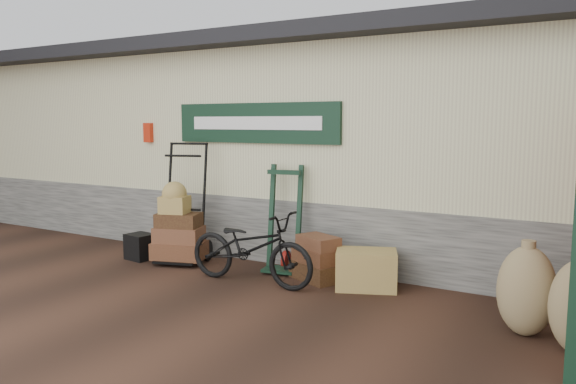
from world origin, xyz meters
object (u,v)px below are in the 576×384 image
object	(u,v)px
bicycle	(251,243)
porter_trolley	(184,201)
green_barrow	(284,219)
wicker_hamper	(366,270)
black_trunk	(140,247)
suitcase_stack	(317,257)

from	to	relation	value
bicycle	porter_trolley	bearing A→B (deg)	71.31
green_barrow	wicker_hamper	world-z (taller)	green_barrow
porter_trolley	wicker_hamper	size ratio (longest dim) A/B	2.43
wicker_hamper	black_trunk	distance (m)	3.38
porter_trolley	black_trunk	size ratio (longest dim) A/B	4.65
green_barrow	black_trunk	xyz separation A→B (m)	(-2.11, -0.51, -0.52)
green_barrow	wicker_hamper	size ratio (longest dim) A/B	1.99
green_barrow	suitcase_stack	xyz separation A→B (m)	(0.58, -0.16, -0.42)
wicker_hamper	green_barrow	bearing A→B (deg)	171.18
porter_trolley	black_trunk	distance (m)	0.95
porter_trolley	bicycle	bearing A→B (deg)	-35.79
suitcase_stack	porter_trolley	bearing A→B (deg)	-177.70
porter_trolley	black_trunk	world-z (taller)	porter_trolley
suitcase_stack	bicycle	world-z (taller)	bicycle
green_barrow	wicker_hamper	bearing A→B (deg)	-18.86
suitcase_stack	wicker_hamper	world-z (taller)	suitcase_stack
wicker_hamper	bicycle	distance (m)	1.42
suitcase_stack	wicker_hamper	size ratio (longest dim) A/B	0.92
wicker_hamper	suitcase_stack	bearing A→B (deg)	177.20
porter_trolley	wicker_hamper	xyz separation A→B (m)	(2.75, 0.05, -0.63)
porter_trolley	suitcase_stack	bearing A→B (deg)	-15.44
porter_trolley	bicycle	world-z (taller)	porter_trolley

